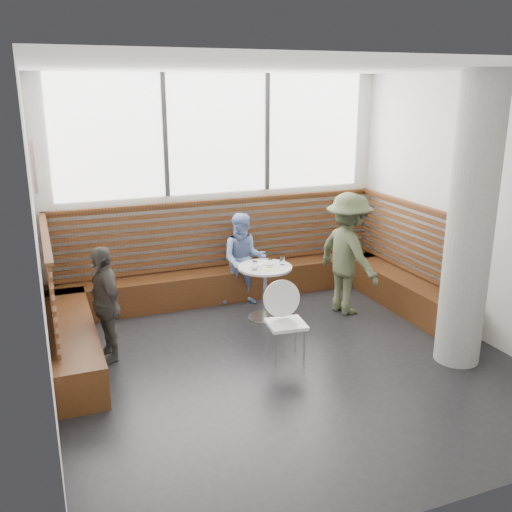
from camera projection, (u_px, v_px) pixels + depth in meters
name	position (u px, v px, depth m)	size (l,w,h in m)	color
room	(290.00, 227.00, 6.01)	(5.00, 5.00, 3.20)	silver
booth	(236.00, 282.00, 7.93)	(5.00, 2.50, 1.44)	#422410
concrete_column	(471.00, 224.00, 6.12)	(0.50, 0.50, 3.20)	gray
wall_art	(34.00, 167.00, 5.30)	(0.50, 0.50, 0.03)	white
cafe_table	(265.00, 281.00, 7.58)	(0.72, 0.72, 0.74)	silver
cafe_chair	(284.00, 315.00, 6.47)	(0.43, 0.42, 0.91)	white
adult_man	(348.00, 254.00, 7.73)	(1.08, 0.62, 1.67)	#4C5538
child_back	(244.00, 260.00, 8.07)	(0.64, 0.50, 1.33)	#7E96DA
child_left	(105.00, 304.00, 6.41)	(0.79, 0.33, 1.34)	#474541
plate_near	(254.00, 265.00, 7.55)	(0.20, 0.20, 0.01)	white
plate_far	(268.00, 263.00, 7.65)	(0.20, 0.20, 0.01)	white
glass_left	(255.00, 265.00, 7.37)	(0.07, 0.07, 0.12)	white
glass_mid	(270.00, 263.00, 7.46)	(0.07, 0.07, 0.11)	white
glass_right	(282.00, 261.00, 7.58)	(0.07, 0.07, 0.11)	white
menu_card	(270.00, 269.00, 7.39)	(0.19, 0.13, 0.00)	#A5C64C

